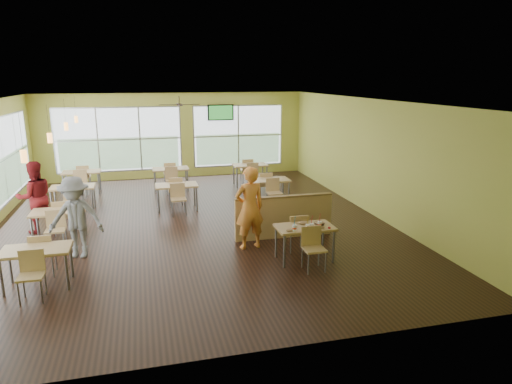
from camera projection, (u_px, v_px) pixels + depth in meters
room at (192, 165)px, 11.66m from camera, size 12.00×12.04×3.20m
window_bays at (94, 154)px, 13.95m from camera, size 9.24×10.24×2.38m
main_table at (305, 232)px, 9.56m from camera, size 1.22×1.52×0.87m
half_wall_divider at (284, 217)px, 10.95m from camera, size 2.40×0.14×1.04m
dining_tables at (150, 188)px, 13.26m from camera, size 6.92×8.72×0.87m
pendant_lights at (58, 132)px, 11.32m from camera, size 0.11×7.31×0.86m
ceiling_fan at (179, 104)px, 14.15m from camera, size 1.25×1.25×0.29m
tv_backwall at (221, 112)px, 17.42m from camera, size 1.00×0.07×0.60m
man_plaid at (250, 208)px, 10.17m from camera, size 0.76×0.57×1.89m
patron_maroon at (35, 197)px, 11.26m from camera, size 1.06×0.95×1.79m
patron_grey at (76, 217)px, 9.67m from camera, size 1.25×0.87×1.77m
cup_blue at (295, 228)px, 9.21m from camera, size 0.10×0.10×0.35m
cup_yellow at (307, 227)px, 9.31m from camera, size 0.08×0.08×0.30m
cup_red_near at (312, 226)px, 9.33m from camera, size 0.09×0.09×0.32m
cup_red_far at (320, 224)px, 9.44m from camera, size 0.09×0.09×0.33m
food_basket at (319, 223)px, 9.63m from camera, size 0.23×0.23×0.05m
ketchup_cup at (329, 228)px, 9.40m from camera, size 0.06×0.06×0.02m
wrapper_left at (289, 230)px, 9.23m from camera, size 0.18×0.17×0.04m
wrapper_mid at (303, 223)px, 9.68m from camera, size 0.26×0.25×0.05m
wrapper_right at (322, 228)px, 9.40m from camera, size 0.13×0.12×0.03m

